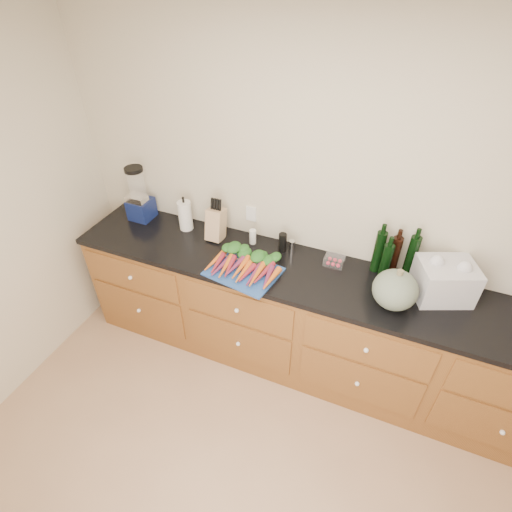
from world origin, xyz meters
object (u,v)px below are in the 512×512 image
at_px(carrots, 246,264).
at_px(tomato_box, 334,260).
at_px(paper_towel, 185,216).
at_px(knife_block, 216,224).
at_px(cutting_board, 244,271).
at_px(blender_appliance, 139,197).
at_px(squash, 395,290).

distance_m(carrots, tomato_box, 0.63).
distance_m(paper_towel, knife_block, 0.28).
distance_m(cutting_board, knife_block, 0.48).
xyz_separation_m(blender_appliance, paper_towel, (0.42, 0.00, -0.08)).
bearing_deg(knife_block, tomato_box, 1.87).
height_order(blender_appliance, paper_towel, blender_appliance).
bearing_deg(tomato_box, knife_block, -178.13).
bearing_deg(carrots, tomato_box, 27.59).
relative_size(squash, tomato_box, 2.03).
relative_size(knife_block, tomato_box, 1.79).
bearing_deg(paper_towel, squash, -8.57).
height_order(blender_appliance, tomato_box, blender_appliance).
bearing_deg(blender_appliance, cutting_board, -16.69).
distance_m(cutting_board, carrots, 0.05).
xyz_separation_m(carrots, tomato_box, (0.56, 0.29, -0.01)).
xyz_separation_m(squash, blender_appliance, (-2.05, 0.24, 0.07)).
relative_size(paper_towel, tomato_box, 1.75).
bearing_deg(blender_appliance, paper_towel, 0.34).
height_order(paper_towel, knife_block, knife_block).
distance_m(paper_towel, tomato_box, 1.20).
xyz_separation_m(cutting_board, paper_towel, (-0.64, 0.32, 0.11)).
bearing_deg(cutting_board, paper_towel, 153.50).
xyz_separation_m(squash, paper_towel, (-1.63, 0.25, -0.00)).
bearing_deg(cutting_board, squash, 4.28).
distance_m(blender_appliance, knife_block, 0.70).
bearing_deg(squash, tomato_box, 149.40).
bearing_deg(carrots, cutting_board, -90.00).
relative_size(cutting_board, carrots, 0.95).
bearing_deg(squash, cutting_board, -175.72).
height_order(carrots, paper_towel, paper_towel).
height_order(squash, knife_block, squash).
relative_size(carrots, knife_block, 2.04).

